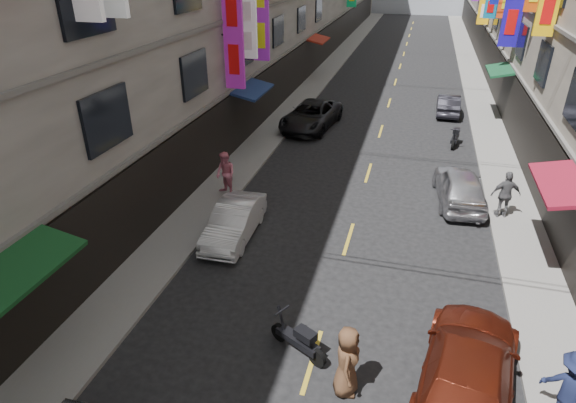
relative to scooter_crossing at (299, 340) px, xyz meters
The scene contains 15 objects.
sidewalk_left 30.34m from the scooter_crossing, 100.63° to the left, with size 2.00×90.00×0.12m, color slate.
sidewalk_right 30.50m from the scooter_crossing, 77.88° to the left, with size 2.00×90.00×0.12m, color slate.
street_awnings 14.08m from the scooter_crossing, 93.55° to the left, with size 13.99×35.20×0.41m.
lane_markings 26.82m from the scooter_crossing, 89.14° to the left, with size 0.12×80.20×0.01m.
scooter_crossing is the anchor object (origin of this frame).
scooter_far_right 17.12m from the scooter_crossing, 75.21° to the left, with size 0.59×1.80×1.14m.
car_left_mid 6.08m from the scooter_crossing, 126.31° to the left, with size 1.34×3.85×1.27m, color silver.
car_left_far 17.76m from the scooter_crossing, 101.69° to the left, with size 2.44×5.30×1.47m, color black.
car_right_near 4.04m from the scooter_crossing, ahead, with size 2.07×5.10×1.48m, color #621F10.
car_right_mid 10.69m from the scooter_crossing, 66.45° to the left, with size 1.73×4.29×1.46m, color #BCBCC1.
car_right_far 22.59m from the scooter_crossing, 79.50° to the left, with size 1.32×3.79×1.25m, color #26252C.
pedestrian_lfar 9.31m from the scooter_crossing, 122.99° to the left, with size 0.90×0.62×1.86m, color pink.
pedestrian_rnear 6.08m from the scooter_crossing, ahead, with size 1.24×0.64×1.92m, color #161D3D.
pedestrian_rfar 10.57m from the scooter_crossing, 56.46° to the left, with size 1.09×0.62×1.86m, color #505052.
pedestrian_crossing 1.68m from the scooter_crossing, 32.93° to the right, with size 0.91×0.62×1.85m, color brown.
Camera 1 is at (1.73, 3.26, 9.21)m, focal length 30.00 mm.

